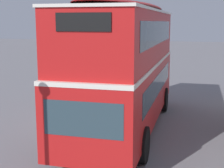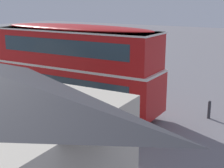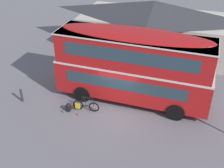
{
  "view_description": "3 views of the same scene",
  "coord_description": "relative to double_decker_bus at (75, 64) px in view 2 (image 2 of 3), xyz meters",
  "views": [
    {
      "loc": [
        12.73,
        4.4,
        4.1
      ],
      "look_at": [
        -1.06,
        0.5,
        1.43
      ],
      "focal_mm": 53.48,
      "sensor_mm": 36.0,
      "label": 1
    },
    {
      "loc": [
        -10.23,
        15.06,
        6.01
      ],
      "look_at": [
        -1.27,
        0.66,
        1.59
      ],
      "focal_mm": 51.54,
      "sensor_mm": 36.0,
      "label": 2
    },
    {
      "loc": [
        4.63,
        -13.64,
        10.95
      ],
      "look_at": [
        -0.24,
        -0.13,
        1.99
      ],
      "focal_mm": 45.88,
      "sensor_mm": 36.0,
      "label": 3
    }
  ],
  "objects": [
    {
      "name": "kerb_bollard",
      "position": [
        -6.72,
        -2.63,
        -2.14
      ],
      "size": [
        0.16,
        0.16,
        0.97
      ],
      "color": "#333338",
      "rests_on": "ground"
    },
    {
      "name": "water_bottle_green_metal",
      "position": [
        -3.57,
        -2.83,
        -2.54
      ],
      "size": [
        0.07,
        0.07,
        0.23
      ],
      "color": "green",
      "rests_on": "ground"
    },
    {
      "name": "backpack_on_ground",
      "position": [
        -3.39,
        -2.53,
        -2.39
      ],
      "size": [
        0.33,
        0.31,
        0.49
      ],
      "color": "black",
      "rests_on": "ground"
    },
    {
      "name": "touring_bicycle",
      "position": [
        -2.41,
        -2.14,
        -2.27
      ],
      "size": [
        1.72,
        0.58,
        1.06
      ],
      "color": "black",
      "rests_on": "ground"
    },
    {
      "name": "double_decker_bus",
      "position": [
        0.0,
        0.0,
        0.0
      ],
      "size": [
        9.77,
        2.8,
        4.79
      ],
      "color": "black",
      "rests_on": "ground"
    },
    {
      "name": "street_lamp",
      "position": [
        7.24,
        -1.96,
        0.1
      ],
      "size": [
        0.28,
        0.28,
        4.41
      ],
      "color": "black",
      "rests_on": "ground"
    },
    {
      "name": "ground_plane",
      "position": [
        -0.57,
        -1.49,
        -2.64
      ],
      "size": [
        120.0,
        120.0,
        0.0
      ],
      "primitive_type": "plane",
      "color": "slate"
    },
    {
      "name": "water_bottle_red_squeeze",
      "position": [
        -2.58,
        -2.8,
        -2.54
      ],
      "size": [
        0.06,
        0.06,
        0.23
      ],
      "color": "#D84C33",
      "rests_on": "ground"
    }
  ]
}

